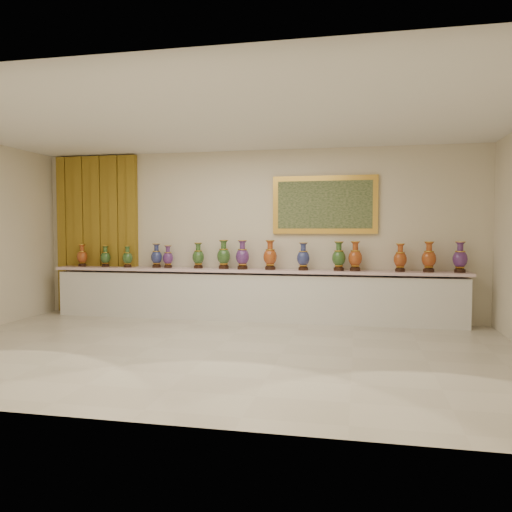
# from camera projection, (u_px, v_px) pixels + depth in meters

# --- Properties ---
(ground) EXTENTS (8.00, 8.00, 0.00)m
(ground) POSITION_uv_depth(u_px,v_px,m) (215.00, 350.00, 6.56)
(ground) COLOR beige
(ground) RESTS_ON ground
(room) EXTENTS (8.00, 8.00, 8.00)m
(room) POSITION_uv_depth(u_px,v_px,m) (131.00, 230.00, 9.34)
(room) COLOR beige
(room) RESTS_ON ground
(counter) EXTENTS (7.28, 0.48, 0.90)m
(counter) POSITION_uv_depth(u_px,v_px,m) (251.00, 295.00, 8.76)
(counter) COLOR white
(counter) RESTS_ON ground
(vase_0) EXTENTS (0.22, 0.22, 0.42)m
(vase_0) POSITION_uv_depth(u_px,v_px,m) (82.00, 256.00, 9.37)
(vase_0) COLOR black
(vase_0) RESTS_ON counter
(vase_1) EXTENTS (0.24, 0.24, 0.40)m
(vase_1) POSITION_uv_depth(u_px,v_px,m) (105.00, 257.00, 9.30)
(vase_1) COLOR black
(vase_1) RESTS_ON counter
(vase_2) EXTENTS (0.23, 0.23, 0.40)m
(vase_2) POSITION_uv_depth(u_px,v_px,m) (128.00, 258.00, 9.16)
(vase_2) COLOR black
(vase_2) RESTS_ON counter
(vase_3) EXTENTS (0.25, 0.25, 0.44)m
(vase_3) POSITION_uv_depth(u_px,v_px,m) (157.00, 257.00, 9.10)
(vase_3) COLOR black
(vase_3) RESTS_ON counter
(vase_4) EXTENTS (0.25, 0.25, 0.41)m
(vase_4) POSITION_uv_depth(u_px,v_px,m) (168.00, 258.00, 9.05)
(vase_4) COLOR black
(vase_4) RESTS_ON counter
(vase_5) EXTENTS (0.25, 0.25, 0.46)m
(vase_5) POSITION_uv_depth(u_px,v_px,m) (198.00, 257.00, 8.94)
(vase_5) COLOR black
(vase_5) RESTS_ON counter
(vase_6) EXTENTS (0.31, 0.31, 0.51)m
(vase_6) POSITION_uv_depth(u_px,v_px,m) (224.00, 256.00, 8.82)
(vase_6) COLOR black
(vase_6) RESTS_ON counter
(vase_7) EXTENTS (0.28, 0.28, 0.51)m
(vase_7) POSITION_uv_depth(u_px,v_px,m) (242.00, 256.00, 8.71)
(vase_7) COLOR black
(vase_7) RESTS_ON counter
(vase_8) EXTENTS (0.26, 0.26, 0.51)m
(vase_8) POSITION_uv_depth(u_px,v_px,m) (270.00, 256.00, 8.62)
(vase_8) COLOR black
(vase_8) RESTS_ON counter
(vase_9) EXTENTS (0.28, 0.28, 0.47)m
(vase_9) POSITION_uv_depth(u_px,v_px,m) (303.00, 258.00, 8.51)
(vase_9) COLOR black
(vase_9) RESTS_ON counter
(vase_10) EXTENTS (0.26, 0.26, 0.49)m
(vase_10) POSITION_uv_depth(u_px,v_px,m) (339.00, 258.00, 8.41)
(vase_10) COLOR black
(vase_10) RESTS_ON counter
(vase_11) EXTENTS (0.29, 0.29, 0.50)m
(vase_11) POSITION_uv_depth(u_px,v_px,m) (355.00, 258.00, 8.36)
(vase_11) COLOR black
(vase_11) RESTS_ON counter
(vase_12) EXTENTS (0.25, 0.25, 0.46)m
(vase_12) POSITION_uv_depth(u_px,v_px,m) (400.00, 259.00, 8.22)
(vase_12) COLOR black
(vase_12) RESTS_ON counter
(vase_13) EXTENTS (0.26, 0.26, 0.50)m
(vase_13) POSITION_uv_depth(u_px,v_px,m) (429.00, 258.00, 8.12)
(vase_13) COLOR black
(vase_13) RESTS_ON counter
(vase_14) EXTENTS (0.30, 0.30, 0.50)m
(vase_14) POSITION_uv_depth(u_px,v_px,m) (460.00, 259.00, 8.04)
(vase_14) COLOR black
(vase_14) RESTS_ON counter
(label_card) EXTENTS (0.10, 0.06, 0.00)m
(label_card) POSITION_uv_depth(u_px,v_px,m) (121.00, 268.00, 9.08)
(label_card) COLOR white
(label_card) RESTS_ON counter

